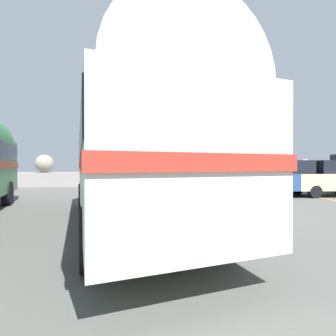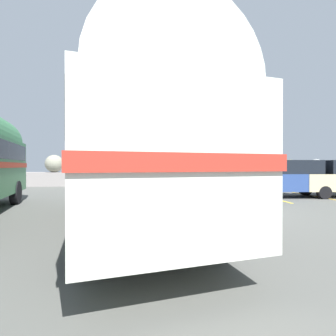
% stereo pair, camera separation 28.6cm
% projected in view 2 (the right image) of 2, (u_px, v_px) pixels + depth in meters
% --- Properties ---
extents(ground, '(32.00, 26.00, 0.02)m').
position_uv_depth(ground, '(215.00, 211.00, 8.77)').
color(ground, '#4F504C').
extents(breakwater, '(31.36, 2.19, 2.47)m').
position_uv_depth(breakwater, '(178.00, 176.00, 20.55)').
color(breakwater, gray).
rests_on(breakwater, ground).
extents(vintage_coach, '(4.31, 8.90, 3.70)m').
position_uv_depth(vintage_coach, '(129.00, 149.00, 6.59)').
color(vintage_coach, black).
rests_on(vintage_coach, ground).
extents(parked_car_nearest, '(4.17, 1.87, 1.86)m').
position_uv_depth(parked_car_nearest, '(290.00, 178.00, 12.54)').
color(parked_car_nearest, black).
rests_on(parked_car_nearest, ground).
extents(lamp_post, '(0.81, 0.58, 6.75)m').
position_uv_depth(lamp_post, '(189.00, 132.00, 15.93)').
color(lamp_post, '#5B5B60').
rests_on(lamp_post, ground).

